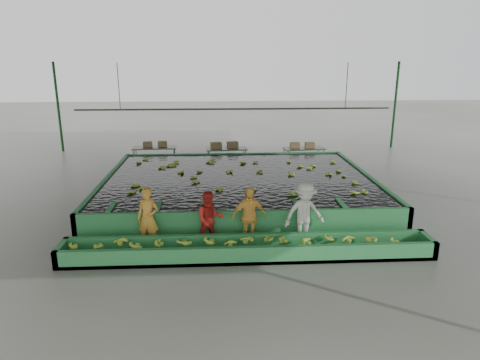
{
  "coord_description": "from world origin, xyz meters",
  "views": [
    {
      "loc": [
        -0.81,
        -14.1,
        5.18
      ],
      "look_at": [
        0.0,
        0.5,
        1.0
      ],
      "focal_mm": 32.0,
      "sensor_mm": 36.0,
      "label": 1
    }
  ],
  "objects": [
    {
      "name": "packing_table_mid",
      "position": [
        -0.32,
        6.54,
        0.45
      ],
      "size": [
        2.05,
        0.94,
        0.91
      ],
      "primitive_type": null,
      "rotation": [
        0.0,
        0.0,
        0.07
      ],
      "color": "#59605B",
      "rests_on": "ground"
    },
    {
      "name": "flotation_tank",
      "position": [
        0.0,
        1.5,
        0.45
      ],
      "size": [
        10.0,
        8.0,
        0.9
      ],
      "primitive_type": null,
      "color": "#29793D",
      "rests_on": "ground"
    },
    {
      "name": "rail_hanger_right",
      "position": [
        5.0,
        5.0,
        4.0
      ],
      "size": [
        0.04,
        0.04,
        2.0
      ],
      "primitive_type": "cylinder",
      "color": "#59605B",
      "rests_on": "shed_roof"
    },
    {
      "name": "worker_c",
      "position": [
        0.07,
        -2.8,
        0.86
      ],
      "size": [
        1.08,
        0.64,
        1.72
      ],
      "primitive_type": "imported",
      "rotation": [
        0.0,
        0.0,
        0.23
      ],
      "color": "#F9BC45",
      "rests_on": "ground"
    },
    {
      "name": "box_stack_left",
      "position": [
        -3.84,
        6.84,
        0.97
      ],
      "size": [
        1.2,
        0.44,
        0.25
      ],
      "primitive_type": null,
      "rotation": [
        0.0,
        0.0,
        0.11
      ],
      "color": "brown",
      "rests_on": "packing_table_left"
    },
    {
      "name": "packing_table_left",
      "position": [
        -3.87,
        6.77,
        0.48
      ],
      "size": [
        2.16,
        0.94,
        0.97
      ],
      "primitive_type": null,
      "rotation": [
        0.0,
        0.0,
        0.04
      ],
      "color": "#59605B",
      "rests_on": "ground"
    },
    {
      "name": "worker_b",
      "position": [
        -1.03,
        -2.8,
        0.81
      ],
      "size": [
        0.9,
        0.76,
        1.62
      ],
      "primitive_type": "imported",
      "rotation": [
        0.0,
        0.0,
        0.2
      ],
      "color": "#B32019",
      "rests_on": "ground"
    },
    {
      "name": "sorting_trough",
      "position": [
        0.0,
        -3.6,
        0.25
      ],
      "size": [
        10.0,
        1.0,
        0.5
      ],
      "primitive_type": null,
      "color": "#29793D",
      "rests_on": "ground"
    },
    {
      "name": "rail_hanger_left",
      "position": [
        -5.0,
        5.0,
        4.0
      ],
      "size": [
        0.04,
        0.04,
        2.0
      ],
      "primitive_type": "cylinder",
      "color": "#59605B",
      "rests_on": "shed_roof"
    },
    {
      "name": "ground",
      "position": [
        0.0,
        0.0,
        0.0
      ],
      "size": [
        80.0,
        80.0,
        0.0
      ],
      "primitive_type": "plane",
      "color": "slate",
      "rests_on": "ground"
    },
    {
      "name": "shed_roof",
      "position": [
        0.0,
        0.0,
        5.0
      ],
      "size": [
        20.0,
        22.0,
        0.04
      ],
      "primitive_type": "cube",
      "color": "#9D9D9D",
      "rests_on": "shed_posts"
    },
    {
      "name": "tank_water",
      "position": [
        0.0,
        1.5,
        0.85
      ],
      "size": [
        9.7,
        7.7,
        0.0
      ],
      "primitive_type": "cube",
      "color": "black",
      "rests_on": "flotation_tank"
    },
    {
      "name": "worker_d",
      "position": [
        1.65,
        -2.8,
        0.92
      ],
      "size": [
        1.31,
        0.92,
        1.85
      ],
      "primitive_type": "imported",
      "rotation": [
        0.0,
        0.0,
        0.21
      ],
      "color": "beige",
      "rests_on": "ground"
    },
    {
      "name": "floating_bananas",
      "position": [
        0.0,
        2.3,
        0.85
      ],
      "size": [
        9.5,
        6.47,
        0.13
      ],
      "primitive_type": null,
      "color": "#98B932",
      "rests_on": "tank_water"
    },
    {
      "name": "shed_posts",
      "position": [
        0.0,
        0.0,
        2.5
      ],
      "size": [
        20.0,
        22.0,
        5.0
      ],
      "primitive_type": null,
      "color": "#154219",
      "rests_on": "ground"
    },
    {
      "name": "cableway_rail",
      "position": [
        0.0,
        5.0,
        3.0
      ],
      "size": [
        0.08,
        0.08,
        14.0
      ],
      "primitive_type": "cylinder",
      "color": "#59605B",
      "rests_on": "shed_roof"
    },
    {
      "name": "packing_table_right",
      "position": [
        3.49,
        6.39,
        0.46
      ],
      "size": [
        2.1,
        1.07,
        0.92
      ],
      "primitive_type": null,
      "rotation": [
        0.0,
        0.0,
        0.14
      ],
      "color": "#59605B",
      "rests_on": "ground"
    },
    {
      "name": "box_stack_right",
      "position": [
        3.41,
        6.42,
        0.92
      ],
      "size": [
        1.21,
        0.37,
        0.26
      ],
      "primitive_type": null,
      "rotation": [
        0.0,
        0.0,
        -0.03
      ],
      "color": "brown",
      "rests_on": "packing_table_right"
    },
    {
      "name": "worker_a",
      "position": [
        -2.76,
        -2.8,
        0.88
      ],
      "size": [
        0.74,
        0.59,
        1.75
      ],
      "primitive_type": "imported",
      "rotation": [
        0.0,
        0.0,
        -0.3
      ],
      "color": "#C5892E",
      "rests_on": "ground"
    },
    {
      "name": "trough_bananas",
      "position": [
        0.0,
        -3.6,
        0.4
      ],
      "size": [
        8.44,
        0.56,
        0.11
      ],
      "primitive_type": null,
      "color": "#98B932",
      "rests_on": "sorting_trough"
    },
    {
      "name": "box_stack_mid",
      "position": [
        -0.43,
        6.6,
        0.91
      ],
      "size": [
        1.39,
        0.62,
        0.29
      ],
      "primitive_type": null,
      "rotation": [
        0.0,
        0.0,
        0.19
      ],
      "color": "brown",
      "rests_on": "packing_table_mid"
    }
  ]
}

